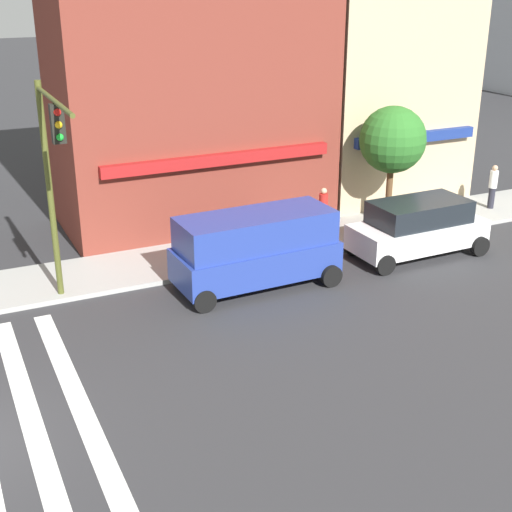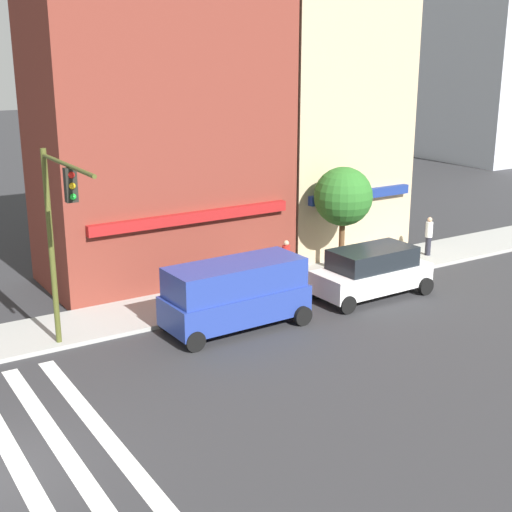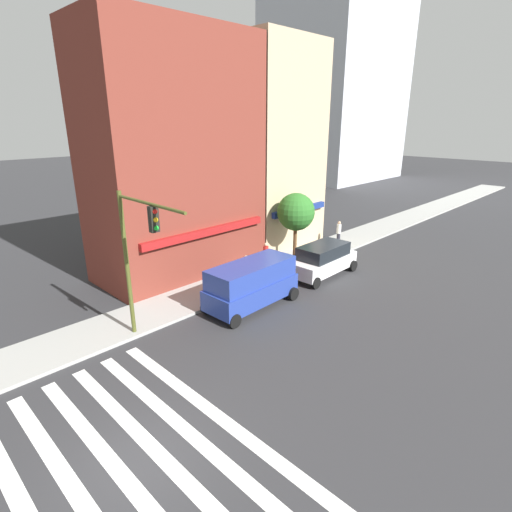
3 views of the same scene
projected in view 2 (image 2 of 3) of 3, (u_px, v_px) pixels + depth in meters
storefront_row at (233, 104)px, 30.02m from camera, size 16.48×5.30×14.17m
traffic_signal at (59, 222)px, 20.95m from camera, size 0.32×4.48×6.37m
van_blue at (236, 293)px, 24.10m from camera, size 5.06×2.22×2.34m
suv_white at (372, 271)px, 27.26m from camera, size 4.74×2.12×1.94m
pedestrian_blue_shirt at (244, 276)px, 26.48m from camera, size 0.32×0.32×1.77m
pedestrian_white_shirt at (429, 235)px, 32.28m from camera, size 0.32×0.32×1.77m
pedestrian_red_jacket at (286, 261)px, 28.43m from camera, size 0.32×0.32×1.77m
street_tree at (343, 197)px, 29.26m from camera, size 2.43×2.43×4.44m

